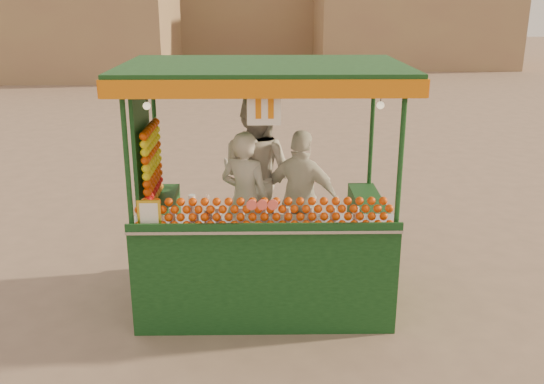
{
  "coord_description": "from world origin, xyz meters",
  "views": [
    {
      "loc": [
        -0.19,
        -6.01,
        3.24
      ],
      "look_at": [
        -0.1,
        -0.04,
        1.28
      ],
      "focal_mm": 39.46,
      "sensor_mm": 36.0,
      "label": 1
    }
  ],
  "objects_px": {
    "vendor_left": "(245,200)",
    "vendor_middle": "(256,176)",
    "vendor_right": "(302,199)",
    "juice_cart": "(258,232)"
  },
  "relations": [
    {
      "from": "juice_cart",
      "to": "vendor_left",
      "type": "relative_size",
      "value": 1.83
    },
    {
      "from": "vendor_left",
      "to": "vendor_right",
      "type": "distance_m",
      "value": 0.63
    },
    {
      "from": "juice_cart",
      "to": "vendor_right",
      "type": "xyz_separation_m",
      "value": [
        0.49,
        0.38,
        0.23
      ]
    },
    {
      "from": "vendor_middle",
      "to": "vendor_right",
      "type": "bearing_deg",
      "value": -177.36
    },
    {
      "from": "juice_cart",
      "to": "vendor_right",
      "type": "bearing_deg",
      "value": 37.53
    },
    {
      "from": "vendor_left",
      "to": "vendor_middle",
      "type": "bearing_deg",
      "value": -88.08
    },
    {
      "from": "vendor_right",
      "to": "vendor_left",
      "type": "bearing_deg",
      "value": 27.13
    },
    {
      "from": "vendor_middle",
      "to": "vendor_right",
      "type": "relative_size",
      "value": 1.23
    },
    {
      "from": "vendor_left",
      "to": "vendor_middle",
      "type": "height_order",
      "value": "vendor_middle"
    },
    {
      "from": "juice_cart",
      "to": "vendor_middle",
      "type": "relative_size",
      "value": 1.49
    }
  ]
}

